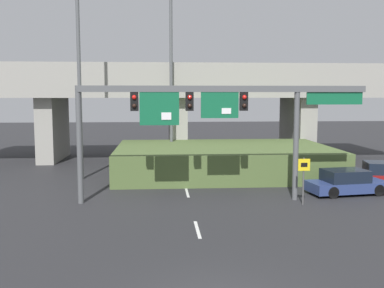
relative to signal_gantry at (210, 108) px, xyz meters
name	(u,v)px	position (x,y,z in m)	size (l,w,h in m)	color
lane_markings	(187,193)	(-1.04, 2.12, -4.82)	(0.14, 30.35, 0.01)	silver
signal_gantry	(210,108)	(0.00, 0.00, 0.00)	(14.82, 0.44, 5.97)	#515456
speed_limit_sign	(304,174)	(4.61, -1.10, -3.26)	(0.60, 0.11, 2.39)	#4C4C4C
highway_light_pole_near	(78,37)	(-7.70, 6.78, 4.35)	(0.70, 0.36, 17.57)	#515456
highway_light_pole_far	(171,63)	(-1.68, 11.40, 3.04)	(0.70, 0.36, 14.97)	#515456
overpass_bridge	(177,95)	(-1.04, 15.94, 0.66)	(37.28, 8.09, 7.98)	gray
grass_embankment	(223,160)	(1.85, 8.09, -3.85)	(14.71, 9.77, 1.94)	#4C6033
parked_sedan_near_right	(347,183)	(7.82, 1.17, -4.18)	(4.64, 2.48, 1.37)	navy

